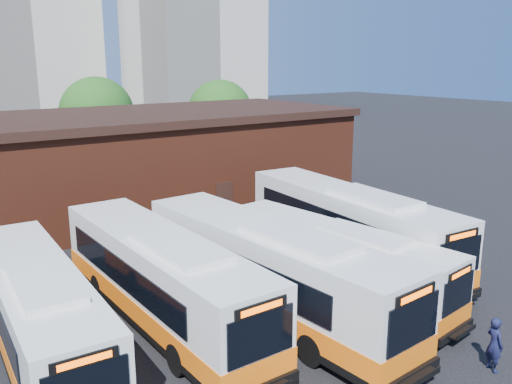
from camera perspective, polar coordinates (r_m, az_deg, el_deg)
ground at (r=22.10m, az=9.37°, el=-12.71°), size 220.00×220.00×0.00m
bus_farwest at (r=19.84m, az=-21.89°, el=-11.97°), size 2.97×12.26×3.31m
bus_west at (r=21.01m, az=-9.96°, el=-9.27°), size 3.05×13.30×3.60m
bus_midwest at (r=21.23m, az=1.33°, el=-8.63°), size 3.86×13.88×3.74m
bus_mideast at (r=23.30m, az=8.28°, el=-7.42°), size 3.85×11.65×3.13m
bus_east at (r=27.25m, az=9.73°, el=-3.70°), size 3.62×13.85×3.73m
transit_worker at (r=19.57m, az=23.81°, el=-14.45°), size 0.62×0.77×1.83m
depot_building at (r=37.37m, az=-12.19°, el=3.40°), size 28.60×12.60×6.40m
tree_mid at (r=50.84m, az=-16.39°, el=7.91°), size 6.56×6.56×8.36m
tree_east at (r=52.74m, az=-3.80°, el=8.35°), size 6.24×6.24×7.96m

